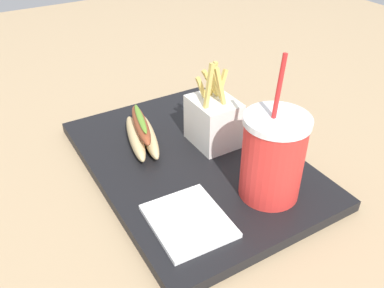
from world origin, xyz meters
The scene contains 7 objects.
ground_plane centered at (0.00, 0.00, -0.01)m, with size 2.40×2.40×0.02m, color tan.
food_tray centered at (0.00, 0.00, 0.01)m, with size 0.48×0.34×0.02m, color black.
soda_cup centered at (-0.15, -0.06, 0.09)m, with size 0.10×0.10×0.24m.
fries_basket centered at (0.02, -0.06, 0.07)m, with size 0.09×0.08×0.17m.
hot_dog_1 centered at (0.09, 0.06, 0.04)m, with size 0.16×0.09×0.06m.
ketchup_cup_1 centered at (0.11, -0.12, 0.03)m, with size 0.04×0.04×0.02m.
napkin_stack centered at (-0.14, 0.09, 0.02)m, with size 0.13×0.11×0.01m, color white.
Camera 1 is at (-0.52, 0.31, 0.46)m, focal length 38.39 mm.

